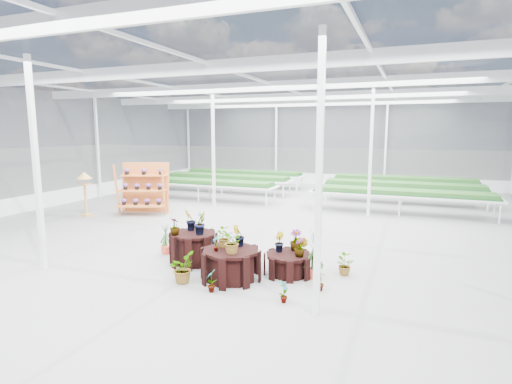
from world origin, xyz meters
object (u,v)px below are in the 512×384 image
(shelf_rack, at_px, (143,189))
(plinth_tall, at_px, (194,248))
(plinth_mid, at_px, (231,265))
(bird_table, at_px, (85,194))
(plinth_low, at_px, (289,264))

(shelf_rack, bearing_deg, plinth_tall, -64.06)
(plinth_tall, bearing_deg, plinth_mid, -26.57)
(plinth_tall, distance_m, shelf_rack, 6.06)
(shelf_rack, distance_m, bird_table, 1.97)
(plinth_mid, relative_size, bird_table, 0.76)
(plinth_mid, xyz_separation_m, bird_table, (-7.30, 3.66, 0.47))
(plinth_mid, bearing_deg, plinth_tall, 153.43)
(plinth_mid, height_order, bird_table, bird_table)
(plinth_tall, relative_size, plinth_mid, 0.88)
(plinth_tall, height_order, plinth_mid, plinth_tall)
(shelf_rack, bearing_deg, bird_table, -169.62)
(plinth_low, relative_size, bird_table, 0.64)
(plinth_tall, height_order, bird_table, bird_table)
(bird_table, bearing_deg, plinth_low, -2.55)
(plinth_low, bearing_deg, shelf_rack, 149.00)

